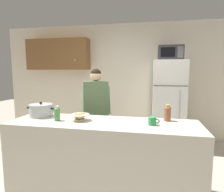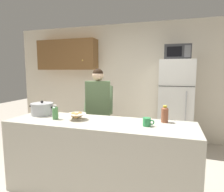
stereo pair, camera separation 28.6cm
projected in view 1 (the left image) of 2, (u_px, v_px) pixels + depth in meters
name	position (u px, v px, depth m)	size (l,w,h in m)	color
ground_plane	(103.00, 192.00, 2.48)	(14.00, 14.00, 0.00)	#B2A899
back_wall_unit	(116.00, 77.00, 4.55)	(6.00, 0.48, 2.60)	beige
kitchen_island	(103.00, 158.00, 2.42)	(2.32, 0.68, 0.92)	#BCB7A8
refrigerator	(168.00, 103.00, 3.99)	(0.64, 0.68, 1.75)	white
microwave	(170.00, 53.00, 3.84)	(0.48, 0.37, 0.28)	#2D2D30
person_near_pot	(96.00, 105.00, 3.21)	(0.56, 0.50, 1.58)	#33384C
cooking_pot	(41.00, 110.00, 2.65)	(0.42, 0.31, 0.20)	#ADAFB5
coffee_mug	(152.00, 121.00, 2.22)	(0.13, 0.09, 0.10)	#2D8C4C
bread_bowl	(80.00, 117.00, 2.42)	(0.24, 0.24, 0.10)	beige
bottle_near_edge	(168.00, 113.00, 2.40)	(0.08, 0.08, 0.20)	brown
bottle_mid_counter	(57.00, 113.00, 2.42)	(0.07, 0.07, 0.19)	#4C8C4C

